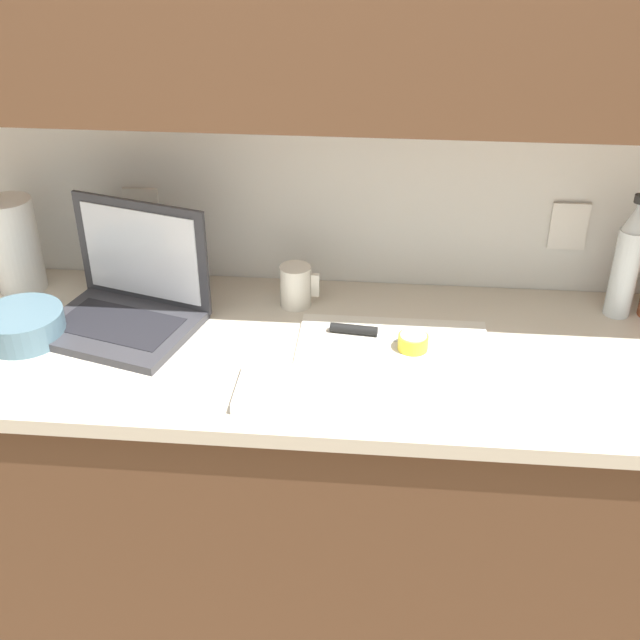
{
  "coord_description": "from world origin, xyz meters",
  "views": [
    {
      "loc": [
        0.3,
        -1.52,
        1.92
      ],
      "look_at": [
        0.17,
        -0.01,
        1.01
      ],
      "focal_mm": 45.0,
      "sensor_mm": 36.0,
      "label": 1
    }
  ],
  "objects_px": {
    "bottle_green_soda": "(627,261)",
    "measuring_cup": "(296,286)",
    "paper_towel_roll": "(15,245)",
    "knife": "(369,332)",
    "lemon_half_cut": "(413,341)",
    "laptop": "(128,297)",
    "cutting_board": "(393,344)",
    "bowl_white": "(23,325)"
  },
  "relations": [
    {
      "from": "knife",
      "to": "bowl_white",
      "type": "relative_size",
      "value": 1.5
    },
    {
      "from": "laptop",
      "to": "lemon_half_cut",
      "type": "bearing_deg",
      "value": 10.31
    },
    {
      "from": "cutting_board",
      "to": "bottle_green_soda",
      "type": "distance_m",
      "value": 0.59
    },
    {
      "from": "laptop",
      "to": "measuring_cup",
      "type": "bearing_deg",
      "value": 32.59
    },
    {
      "from": "lemon_half_cut",
      "to": "paper_towel_roll",
      "type": "distance_m",
      "value": 1.01
    },
    {
      "from": "lemon_half_cut",
      "to": "laptop",
      "type": "bearing_deg",
      "value": 174.04
    },
    {
      "from": "lemon_half_cut",
      "to": "bottle_green_soda",
      "type": "relative_size",
      "value": 0.22
    },
    {
      "from": "bottle_green_soda",
      "to": "paper_towel_roll",
      "type": "height_order",
      "value": "bottle_green_soda"
    },
    {
      "from": "knife",
      "to": "laptop",
      "type": "bearing_deg",
      "value": -176.63
    },
    {
      "from": "lemon_half_cut",
      "to": "bottle_green_soda",
      "type": "xyz_separation_m",
      "value": [
        0.49,
        0.21,
        0.12
      ]
    },
    {
      "from": "bottle_green_soda",
      "to": "bowl_white",
      "type": "xyz_separation_m",
      "value": [
        -1.38,
        -0.24,
        -0.11
      ]
    },
    {
      "from": "bottle_green_soda",
      "to": "measuring_cup",
      "type": "height_order",
      "value": "bottle_green_soda"
    },
    {
      "from": "cutting_board",
      "to": "bowl_white",
      "type": "height_order",
      "value": "bowl_white"
    },
    {
      "from": "lemon_half_cut",
      "to": "measuring_cup",
      "type": "bearing_deg",
      "value": 147.38
    },
    {
      "from": "laptop",
      "to": "paper_towel_roll",
      "type": "height_order",
      "value": "laptop"
    },
    {
      "from": "laptop",
      "to": "measuring_cup",
      "type": "relative_size",
      "value": 3.84
    },
    {
      "from": "bowl_white",
      "to": "paper_towel_roll",
      "type": "xyz_separation_m",
      "value": [
        -0.1,
        0.23,
        0.09
      ]
    },
    {
      "from": "knife",
      "to": "measuring_cup",
      "type": "xyz_separation_m",
      "value": [
        -0.18,
        0.14,
        0.04
      ]
    },
    {
      "from": "knife",
      "to": "measuring_cup",
      "type": "height_order",
      "value": "measuring_cup"
    },
    {
      "from": "knife",
      "to": "measuring_cup",
      "type": "relative_size",
      "value": 2.69
    },
    {
      "from": "laptop",
      "to": "bottle_green_soda",
      "type": "height_order",
      "value": "bottle_green_soda"
    },
    {
      "from": "knife",
      "to": "lemon_half_cut",
      "type": "distance_m",
      "value": 0.11
    },
    {
      "from": "cutting_board",
      "to": "knife",
      "type": "xyz_separation_m",
      "value": [
        -0.05,
        0.03,
        0.01
      ]
    },
    {
      "from": "bottle_green_soda",
      "to": "bowl_white",
      "type": "distance_m",
      "value": 1.41
    },
    {
      "from": "cutting_board",
      "to": "knife",
      "type": "relative_size",
      "value": 1.53
    },
    {
      "from": "measuring_cup",
      "to": "bowl_white",
      "type": "xyz_separation_m",
      "value": [
        -0.6,
        -0.21,
        -0.02
      ]
    },
    {
      "from": "bottle_green_soda",
      "to": "paper_towel_roll",
      "type": "xyz_separation_m",
      "value": [
        -1.48,
        -0.0,
        -0.02
      ]
    },
    {
      "from": "lemon_half_cut",
      "to": "bottle_green_soda",
      "type": "bearing_deg",
      "value": 22.94
    },
    {
      "from": "laptop",
      "to": "bottle_green_soda",
      "type": "xyz_separation_m",
      "value": [
        1.16,
        0.14,
        0.08
      ]
    },
    {
      "from": "bowl_white",
      "to": "measuring_cup",
      "type": "bearing_deg",
      "value": 19.09
    },
    {
      "from": "bottle_green_soda",
      "to": "paper_towel_roll",
      "type": "distance_m",
      "value": 1.48
    },
    {
      "from": "knife",
      "to": "cutting_board",
      "type": "bearing_deg",
      "value": -22.48
    },
    {
      "from": "measuring_cup",
      "to": "bowl_white",
      "type": "height_order",
      "value": "measuring_cup"
    },
    {
      "from": "lemon_half_cut",
      "to": "measuring_cup",
      "type": "distance_m",
      "value": 0.34
    },
    {
      "from": "cutting_board",
      "to": "paper_towel_roll",
      "type": "height_order",
      "value": "paper_towel_roll"
    },
    {
      "from": "lemon_half_cut",
      "to": "bottle_green_soda",
      "type": "distance_m",
      "value": 0.55
    },
    {
      "from": "bowl_white",
      "to": "lemon_half_cut",
      "type": "bearing_deg",
      "value": 1.78
    },
    {
      "from": "knife",
      "to": "lemon_half_cut",
      "type": "xyz_separation_m",
      "value": [
        0.1,
        -0.04,
        0.01
      ]
    },
    {
      "from": "laptop",
      "to": "bottle_green_soda",
      "type": "relative_size",
      "value": 1.31
    },
    {
      "from": "cutting_board",
      "to": "lemon_half_cut",
      "type": "relative_size",
      "value": 6.34
    },
    {
      "from": "laptop",
      "to": "measuring_cup",
      "type": "xyz_separation_m",
      "value": [
        0.38,
        0.11,
        -0.01
      ]
    },
    {
      "from": "laptop",
      "to": "paper_towel_roll",
      "type": "distance_m",
      "value": 0.35
    }
  ]
}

